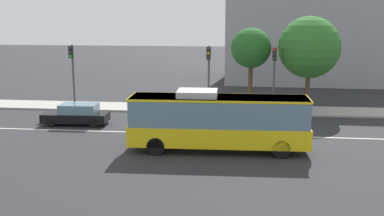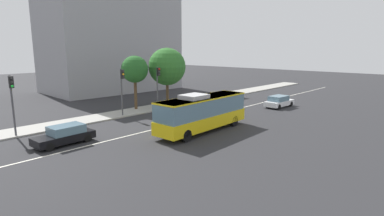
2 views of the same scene
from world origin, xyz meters
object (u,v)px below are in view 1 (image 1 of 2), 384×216
object	(u,v)px
transit_bus	(218,120)
traffic_light_mid_block	(72,66)
traffic_light_near_corner	(209,67)
street_tree_kerbside_centre	(309,47)
street_tree_kerbside_left	(251,48)
sedan_black	(77,114)
traffic_light_far_corner	(274,68)

from	to	relation	value
transit_bus	traffic_light_mid_block	size ratio (longest dim) A/B	1.94
traffic_light_near_corner	street_tree_kerbside_centre	world-z (taller)	street_tree_kerbside_centre
street_tree_kerbside_left	sedan_black	bearing A→B (deg)	-149.99
street_tree_kerbside_left	street_tree_kerbside_centre	world-z (taller)	street_tree_kerbside_centre
traffic_light_near_corner	sedan_black	bearing A→B (deg)	-60.81
traffic_light_near_corner	traffic_light_far_corner	distance (m)	4.95
traffic_light_near_corner	street_tree_kerbside_left	distance (m)	4.00
transit_bus	sedan_black	size ratio (longest dim) A/B	2.20
sedan_black	traffic_light_mid_block	size ratio (longest dim) A/B	0.88
transit_bus	traffic_light_far_corner	bearing A→B (deg)	68.84
transit_bus	street_tree_kerbside_centre	bearing A→B (deg)	59.61
sedan_black	traffic_light_near_corner	world-z (taller)	traffic_light_near_corner
traffic_light_far_corner	street_tree_kerbside_left	distance (m)	3.06
sedan_black	street_tree_kerbside_centre	size ratio (longest dim) A/B	0.61
traffic_light_far_corner	street_tree_kerbside_left	bearing A→B (deg)	-137.85
sedan_black	traffic_light_near_corner	xyz separation A→B (m)	(8.80, 4.93, 2.84)
traffic_light_far_corner	street_tree_kerbside_centre	distance (m)	3.34
sedan_black	traffic_light_far_corner	size ratio (longest dim) A/B	0.88
transit_bus	traffic_light_far_corner	distance (m)	10.90
sedan_black	traffic_light_far_corner	distance (m)	14.83
traffic_light_far_corner	street_tree_kerbside_centre	world-z (taller)	street_tree_kerbside_centre
traffic_light_far_corner	transit_bus	bearing A→B (deg)	-16.35
transit_bus	sedan_black	xyz separation A→B (m)	(-10.16, 5.35, -1.09)
street_tree_kerbside_centre	street_tree_kerbside_left	bearing A→B (deg)	169.39
traffic_light_near_corner	traffic_light_far_corner	size ratio (longest dim) A/B	1.00
traffic_light_far_corner	street_tree_kerbside_left	world-z (taller)	street_tree_kerbside_left
sedan_black	street_tree_kerbside_left	distance (m)	14.47
traffic_light_near_corner	traffic_light_mid_block	size ratio (longest dim) A/B	1.00
traffic_light_near_corner	traffic_light_far_corner	world-z (taller)	same
transit_bus	traffic_light_mid_block	world-z (taller)	traffic_light_mid_block
traffic_light_mid_block	sedan_black	bearing A→B (deg)	22.59
transit_bus	street_tree_kerbside_centre	xyz separation A→B (m)	(6.27, 11.45, 3.25)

